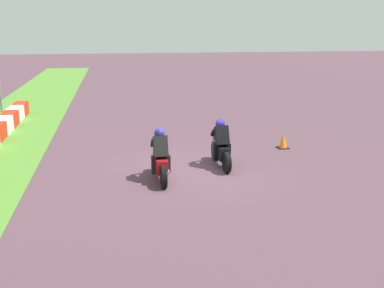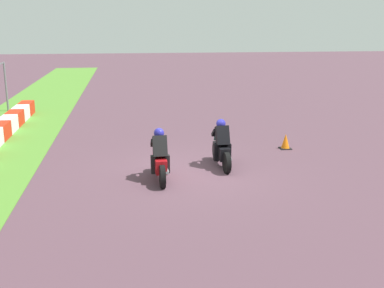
{
  "view_description": "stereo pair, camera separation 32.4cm",
  "coord_description": "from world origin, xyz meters",
  "views": [
    {
      "loc": [
        -13.6,
        2.18,
        4.41
      ],
      "look_at": [
        -0.05,
        -0.04,
        0.9
      ],
      "focal_mm": 44.27,
      "sensor_mm": 36.0,
      "label": 1
    },
    {
      "loc": [
        -13.65,
        1.86,
        4.41
      ],
      "look_at": [
        -0.05,
        -0.04,
        0.9
      ],
      "focal_mm": 44.27,
      "sensor_mm": 36.0,
      "label": 2
    }
  ],
  "objects": [
    {
      "name": "ground_plane",
      "position": [
        0.0,
        0.0,
        0.0
      ],
      "size": [
        120.0,
        120.0,
        0.0
      ],
      "primitive_type": "plane",
      "color": "#553945"
    },
    {
      "name": "rider_lane_b",
      "position": [
        -0.58,
        0.97,
        0.62
      ],
      "size": [
        2.04,
        0.54,
        1.51
      ],
      "rotation": [
        0.0,
        0.0,
        0.02
      ],
      "color": "black",
      "rests_on": "ground_plane"
    },
    {
      "name": "rider_lane_a",
      "position": [
        0.47,
        -1.05,
        0.62
      ],
      "size": [
        2.04,
        0.55,
        1.51
      ],
      "rotation": [
        0.0,
        0.0,
        0.04
      ],
      "color": "black",
      "rests_on": "ground_plane"
    },
    {
      "name": "traffic_cone",
      "position": [
        2.3,
        -3.78,
        0.25
      ],
      "size": [
        0.4,
        0.4,
        0.55
      ],
      "color": "black",
      "rests_on": "ground_plane"
    }
  ]
}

